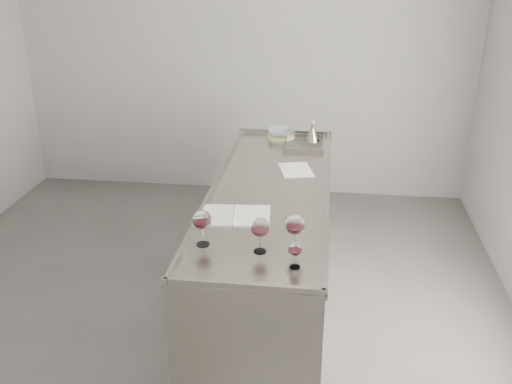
# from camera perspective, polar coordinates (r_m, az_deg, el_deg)

# --- Properties ---
(room_shell) EXTENTS (4.54, 5.04, 2.84)m
(room_shell) POSITION_cam_1_polar(r_m,az_deg,el_deg) (3.34, -7.63, 6.05)
(room_shell) COLOR #4D4B48
(room_shell) RESTS_ON ground
(counter) EXTENTS (0.77, 2.42, 0.97)m
(counter) POSITION_cam_1_polar(r_m,az_deg,el_deg) (3.90, 1.37, -5.99)
(counter) COLOR gray
(counter) RESTS_ON ground
(wine_glass_left) EXTENTS (0.10, 0.10, 0.20)m
(wine_glass_left) POSITION_cam_1_polar(r_m,az_deg,el_deg) (2.96, -5.43, -2.88)
(wine_glass_left) COLOR white
(wine_glass_left) RESTS_ON counter
(wine_glass_middle) EXTENTS (0.10, 0.10, 0.19)m
(wine_glass_middle) POSITION_cam_1_polar(r_m,az_deg,el_deg) (2.88, 0.41, -3.66)
(wine_glass_middle) COLOR white
(wine_glass_middle) RESTS_ON counter
(wine_glass_right) EXTENTS (0.10, 0.10, 0.20)m
(wine_glass_right) POSITION_cam_1_polar(r_m,az_deg,el_deg) (2.89, 3.97, -3.38)
(wine_glass_right) COLOR white
(wine_glass_right) RESTS_ON counter
(wine_glass_small) EXTENTS (0.07, 0.07, 0.14)m
(wine_glass_small) POSITION_cam_1_polar(r_m,az_deg,el_deg) (2.77, 3.95, -5.80)
(wine_glass_small) COLOR white
(wine_glass_small) RESTS_ON counter
(notebook) EXTENTS (0.43, 0.32, 0.02)m
(notebook) POSITION_cam_1_polar(r_m,az_deg,el_deg) (3.31, -2.13, -2.37)
(notebook) COLOR white
(notebook) RESTS_ON counter
(loose_paper_top) EXTENTS (0.28, 0.34, 0.00)m
(loose_paper_top) POSITION_cam_1_polar(r_m,az_deg,el_deg) (4.01, 4.02, 2.24)
(loose_paper_top) COLOR white
(loose_paper_top) RESTS_ON counter
(trivet) EXTENTS (0.25, 0.25, 0.02)m
(trivet) POSITION_cam_1_polar(r_m,az_deg,el_deg) (4.70, 2.46, 5.58)
(trivet) COLOR #CBC483
(trivet) RESTS_ON counter
(ceramic_bowl) EXTENTS (0.21, 0.21, 0.05)m
(ceramic_bowl) POSITION_cam_1_polar(r_m,az_deg,el_deg) (4.69, 2.46, 5.98)
(ceramic_bowl) COLOR gray
(ceramic_bowl) RESTS_ON trivet
(wine_funnel) EXTENTS (0.12, 0.12, 0.18)m
(wine_funnel) POSITION_cam_1_polar(r_m,az_deg,el_deg) (4.62, 5.66, 5.75)
(wine_funnel) COLOR gray
(wine_funnel) RESTS_ON counter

